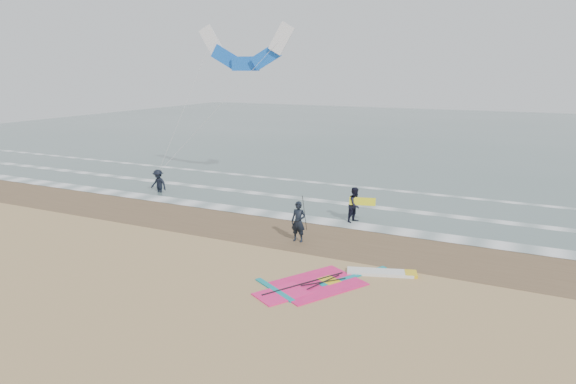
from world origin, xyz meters
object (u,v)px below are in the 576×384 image
at_px(person_standing, 298,222).
at_px(person_wading, 158,179).
at_px(windsurf_rig, 335,281).
at_px(person_walking, 355,205).
at_px(surf_kite, 245,52).

xyz_separation_m(person_standing, person_wading, (-11.82, 4.65, -0.01)).
distance_m(windsurf_rig, person_walking, 7.83).
height_order(windsurf_rig, person_wading, person_wading).
relative_size(windsurf_rig, surf_kite, 0.59).
xyz_separation_m(person_standing, person_walking, (1.31, 4.01, -0.02)).
relative_size(person_walking, person_wading, 0.99).
xyz_separation_m(windsurf_rig, person_wading, (-14.95, 8.21, 0.88)).
bearing_deg(surf_kite, windsurf_rig, -48.31).
height_order(person_standing, person_wading, person_standing).
height_order(person_walking, person_wading, person_wading).
bearing_deg(surf_kite, person_standing, -48.15).
bearing_deg(person_standing, surf_kite, 130.69).
xyz_separation_m(windsurf_rig, person_standing, (-3.12, 3.56, 0.89)).
bearing_deg(windsurf_rig, person_wading, 151.22).
height_order(person_walking, surf_kite, surf_kite).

